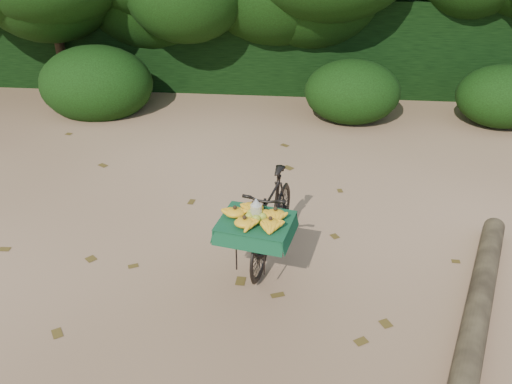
# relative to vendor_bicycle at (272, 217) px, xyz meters

# --- Properties ---
(ground) EXTENTS (80.00, 80.00, 0.00)m
(ground) POSITION_rel_vendor_bicycle_xyz_m (-0.41, -0.15, -0.48)
(ground) COLOR tan
(ground) RESTS_ON ground
(vendor_bicycle) EXTENTS (0.88, 1.74, 0.95)m
(vendor_bicycle) POSITION_rel_vendor_bicycle_xyz_m (0.00, 0.00, 0.00)
(vendor_bicycle) COLOR black
(vendor_bicycle) RESTS_ON ground
(fallen_log) EXTENTS (1.33, 3.05, 0.23)m
(fallen_log) POSITION_rel_vendor_bicycle_xyz_m (1.98, -0.85, -0.37)
(fallen_log) COLOR brown
(fallen_log) RESTS_ON ground
(hedge_backdrop) EXTENTS (26.00, 1.80, 1.80)m
(hedge_backdrop) POSITION_rel_vendor_bicycle_xyz_m (-0.41, 6.15, 0.42)
(hedge_backdrop) COLOR black
(hedge_backdrop) RESTS_ON ground
(bush_clumps) EXTENTS (8.80, 1.70, 0.90)m
(bush_clumps) POSITION_rel_vendor_bicycle_xyz_m (0.09, 4.15, -0.03)
(bush_clumps) COLOR black
(bush_clumps) RESTS_ON ground
(leaf_litter) EXTENTS (7.00, 7.30, 0.01)m
(leaf_litter) POSITION_rel_vendor_bicycle_xyz_m (-0.41, 0.50, -0.48)
(leaf_litter) COLOR #4E3B14
(leaf_litter) RESTS_ON ground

